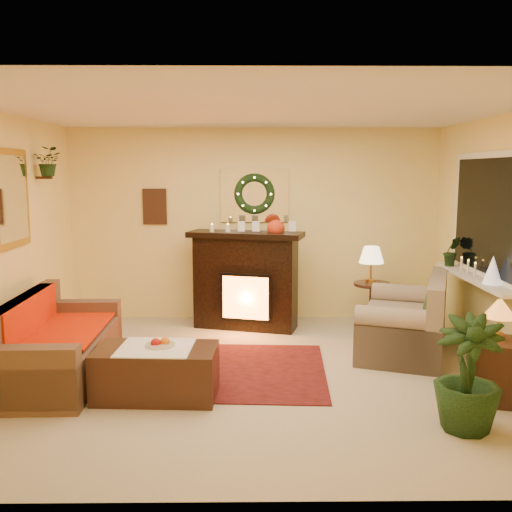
{
  "coord_description": "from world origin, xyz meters",
  "views": [
    {
      "loc": [
        -0.07,
        -5.51,
        2.03
      ],
      "look_at": [
        0.0,
        0.35,
        1.15
      ],
      "focal_mm": 40.0,
      "sensor_mm": 36.0,
      "label": 1
    }
  ],
  "objects_px": {
    "loveseat": "(404,315)",
    "coffee_table": "(156,374)",
    "sofa": "(60,335)",
    "fireplace": "(246,286)",
    "end_table_square": "(498,371)",
    "side_table_round": "(372,304)"
  },
  "relations": [
    {
      "from": "loveseat",
      "to": "coffee_table",
      "type": "height_order",
      "value": "loveseat"
    },
    {
      "from": "sofa",
      "to": "fireplace",
      "type": "distance_m",
      "value": 2.55
    },
    {
      "from": "loveseat",
      "to": "end_table_square",
      "type": "relative_size",
      "value": 2.73
    },
    {
      "from": "fireplace",
      "to": "side_table_round",
      "type": "xyz_separation_m",
      "value": [
        1.62,
        -0.09,
        -0.23
      ]
    },
    {
      "from": "sofa",
      "to": "side_table_round",
      "type": "xyz_separation_m",
      "value": [
        3.44,
        1.7,
        -0.11
      ]
    },
    {
      "from": "loveseat",
      "to": "end_table_square",
      "type": "distance_m",
      "value": 1.5
    },
    {
      "from": "side_table_round",
      "to": "end_table_square",
      "type": "distance_m",
      "value": 2.41
    },
    {
      "from": "fireplace",
      "to": "side_table_round",
      "type": "distance_m",
      "value": 1.64
    },
    {
      "from": "side_table_round",
      "to": "end_table_square",
      "type": "relative_size",
      "value": 1.1
    },
    {
      "from": "coffee_table",
      "to": "end_table_square",
      "type": "bearing_deg",
      "value": 0.63
    },
    {
      "from": "sofa",
      "to": "loveseat",
      "type": "height_order",
      "value": "loveseat"
    },
    {
      "from": "sofa",
      "to": "coffee_table",
      "type": "xyz_separation_m",
      "value": [
        1.02,
        -0.5,
        -0.22
      ]
    },
    {
      "from": "sofa",
      "to": "coffee_table",
      "type": "relative_size",
      "value": 1.75
    },
    {
      "from": "fireplace",
      "to": "end_table_square",
      "type": "relative_size",
      "value": 2.35
    },
    {
      "from": "side_table_round",
      "to": "coffee_table",
      "type": "relative_size",
      "value": 0.56
    },
    {
      "from": "fireplace",
      "to": "sofa",
      "type": "bearing_deg",
      "value": -120.09
    },
    {
      "from": "fireplace",
      "to": "end_table_square",
      "type": "bearing_deg",
      "value": -31.82
    },
    {
      "from": "loveseat",
      "to": "coffee_table",
      "type": "distance_m",
      "value": 2.9
    },
    {
      "from": "end_table_square",
      "to": "fireplace",
      "type": "bearing_deg",
      "value": 132.9
    },
    {
      "from": "sofa",
      "to": "coffee_table",
      "type": "height_order",
      "value": "sofa"
    },
    {
      "from": "loveseat",
      "to": "coffee_table",
      "type": "xyz_separation_m",
      "value": [
        -2.58,
        -1.3,
        -0.21
      ]
    },
    {
      "from": "loveseat",
      "to": "side_table_round",
      "type": "distance_m",
      "value": 0.93
    }
  ]
}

